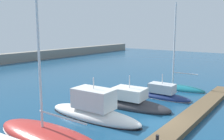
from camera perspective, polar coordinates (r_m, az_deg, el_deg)
name	(u,v)px	position (r m, az deg, el deg)	size (l,w,h in m)	color
ground_plane	(154,123)	(19.26, 9.69, -12.02)	(120.00, 120.00, 0.00)	navy
dock_pier	(179,127)	(18.46, 15.31, -12.53)	(27.85, 1.56, 0.41)	brown
sailboat_red_second	(49,136)	(16.78, -14.47, -14.56)	(3.12, 9.33, 17.28)	#B72D28
motorboat_white_third	(93,110)	(19.86, -4.34, -9.28)	(2.72, 8.67, 3.65)	white
motorboat_charcoal_fourth	(128,102)	(22.73, 3.81, -7.46)	(3.24, 8.29, 3.35)	#2D2D33
motorboat_navy_fifth	(161,94)	(25.96, 11.29, -5.48)	(2.00, 6.30, 2.71)	navy
sailboat_teal_sixth	(178,88)	(29.96, 14.94, -3.98)	(2.33, 6.43, 10.33)	#19707F
dock_bollard	(157,139)	(15.32, 10.45, -15.34)	(0.20, 0.20, 0.44)	black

